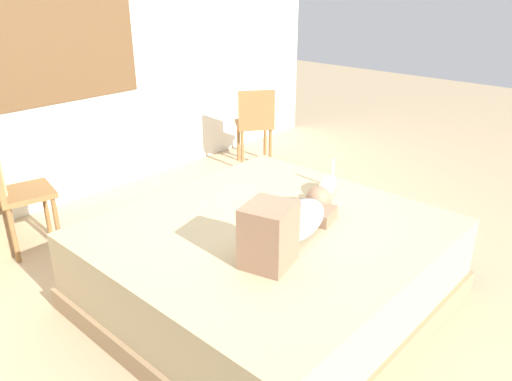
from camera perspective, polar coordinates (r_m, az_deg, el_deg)
ground_plane at (r=3.36m, az=1.80°, el=-11.57°), size 16.00×16.00×0.00m
back_wall_with_window at (r=4.70m, az=-21.63°, el=16.03°), size 6.40×0.14×2.90m
bed at (r=3.16m, az=1.47°, el=-8.47°), size 1.98×1.88×0.53m
person_lying at (r=2.83m, az=4.01°, el=-3.73°), size 0.94×0.46×0.34m
cat at (r=3.45m, az=8.15°, el=0.44°), size 0.34×0.20×0.21m
chair_by_desk at (r=4.01m, az=-26.12°, el=0.14°), size 0.45×0.45×0.86m
chair_spare at (r=5.33m, az=-0.11°, el=7.93°), size 0.53×0.53×0.86m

